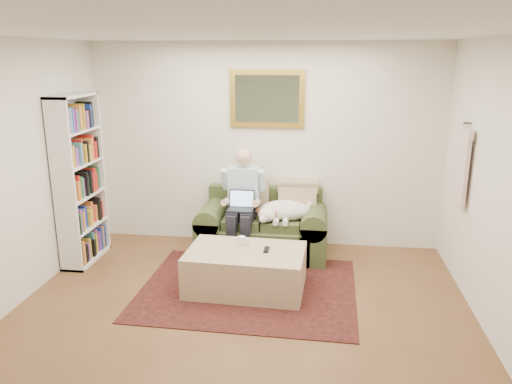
% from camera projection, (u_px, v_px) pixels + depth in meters
% --- Properties ---
extents(room_shell, '(4.51, 5.00, 2.61)m').
position_uv_depth(room_shell, '(237.00, 189.00, 4.35)').
color(room_shell, brown).
rests_on(room_shell, ground).
extents(rug, '(2.31, 1.86, 0.01)m').
position_uv_depth(rug, '(248.00, 288.00, 5.36)').
color(rug, black).
rests_on(rug, room_shell).
extents(sofa, '(1.59, 0.81, 0.95)m').
position_uv_depth(sofa, '(263.00, 233.00, 6.25)').
color(sofa, '#4B572E').
rests_on(sofa, room_shell).
extents(seated_man, '(0.52, 0.75, 1.34)m').
position_uv_depth(seated_man, '(242.00, 205.00, 6.04)').
color(seated_man, '#8CB8D8').
rests_on(seated_man, sofa).
extents(laptop, '(0.31, 0.24, 0.22)m').
position_uv_depth(laptop, '(241.00, 204.00, 5.97)').
color(laptop, black).
rests_on(laptop, seated_man).
extents(sleeping_dog, '(0.65, 0.41, 0.24)m').
position_uv_depth(sleeping_dog, '(285.00, 210.00, 6.05)').
color(sleeping_dog, white).
rests_on(sleeping_dog, sofa).
extents(ottoman, '(1.26, 0.83, 0.45)m').
position_uv_depth(ottoman, '(246.00, 270.00, 5.30)').
color(ottoman, tan).
rests_on(ottoman, room_shell).
extents(coffee_mug, '(0.08, 0.08, 0.10)m').
position_uv_depth(coffee_mug, '(242.00, 241.00, 5.37)').
color(coffee_mug, white).
rests_on(coffee_mug, ottoman).
extents(tv_remote, '(0.05, 0.15, 0.02)m').
position_uv_depth(tv_remote, '(266.00, 250.00, 5.24)').
color(tv_remote, black).
rests_on(tv_remote, ottoman).
extents(bookshelf, '(0.28, 0.80, 2.00)m').
position_uv_depth(bookshelf, '(79.00, 180.00, 5.89)').
color(bookshelf, white).
rests_on(bookshelf, room_shell).
extents(wall_mirror, '(0.94, 0.04, 0.72)m').
position_uv_depth(wall_mirror, '(267.00, 99.00, 6.21)').
color(wall_mirror, gold).
rests_on(wall_mirror, room_shell).
extents(hanging_shirt, '(0.06, 0.52, 0.90)m').
position_uv_depth(hanging_shirt, '(461.00, 161.00, 5.25)').
color(hanging_shirt, beige).
rests_on(hanging_shirt, room_shell).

